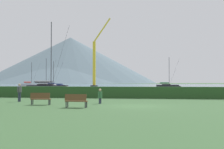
{
  "coord_description": "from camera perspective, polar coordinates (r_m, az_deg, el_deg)",
  "views": [
    {
      "loc": [
        1.64,
        -21.78,
        1.79
      ],
      "look_at": [
        -11.0,
        56.77,
        3.85
      ],
      "focal_mm": 47.08,
      "sensor_mm": 36.0,
      "label": 1
    }
  ],
  "objects": [
    {
      "name": "sailboat_slip_11",
      "position": [
        58.44,
        -12.26,
        -2.47
      ],
      "size": [
        8.93,
        3.5,
        13.55
      ],
      "rotation": [
        0.0,
        0.0,
        0.12
      ],
      "color": "black",
      "rests_on": "harbor_water"
    },
    {
      "name": "sailboat_slip_9",
      "position": [
        101.25,
        -12.94,
        -2.06
      ],
      "size": [
        8.54,
        2.68,
        9.83
      ],
      "rotation": [
        0.0,
        0.0,
        0.02
      ],
      "color": "#9E9EA3",
      "rests_on": "harbor_water"
    },
    {
      "name": "person_seated_viewer",
      "position": [
        24.4,
        -2.33,
        -4.07
      ],
      "size": [
        0.36,
        0.56,
        1.25
      ],
      "rotation": [
        0.0,
        0.0,
        -0.22
      ],
      "color": "#2D3347",
      "rests_on": "ground_plane"
    },
    {
      "name": "person_standing_walker",
      "position": [
        28.1,
        -17.54,
        -3.08
      ],
      "size": [
        0.36,
        0.56,
        1.65
      ],
      "rotation": [
        0.0,
        0.0,
        -0.24
      ],
      "color": "#2D3347",
      "rests_on": "ground_plane"
    },
    {
      "name": "hedge_line",
      "position": [
        32.84,
        6.28,
        -3.49
      ],
      "size": [
        80.0,
        1.2,
        1.27
      ],
      "primitive_type": "cube",
      "color": "#284C23",
      "rests_on": "ground_plane"
    },
    {
      "name": "sailboat_slip_5",
      "position": [
        113.98,
        -11.57,
        -1.98
      ],
      "size": [
        9.19,
        3.06,
        9.75
      ],
      "rotation": [
        0.0,
        0.0,
        0.05
      ],
      "color": "navy",
      "rests_on": "harbor_water"
    },
    {
      "name": "harbor_water",
      "position": [
        158.8,
        8.56,
        -2.12
      ],
      "size": [
        320.0,
        246.0,
        0.0
      ],
      "primitive_type": "cube",
      "color": "slate",
      "rests_on": "ground_plane"
    },
    {
      "name": "sailboat_slip_1",
      "position": [
        123.0,
        -15.61,
        -1.94
      ],
      "size": [
        8.56,
        3.51,
        9.79
      ],
      "rotation": [
        0.0,
        0.0,
        0.15
      ],
      "color": "#9E9EA3",
      "rests_on": "harbor_water"
    },
    {
      "name": "ground_plane",
      "position": [
        21.92,
        4.84,
        -6.16
      ],
      "size": [
        1000.0,
        1000.0,
        0.0
      ],
      "primitive_type": "plane",
      "color": "#385B33"
    },
    {
      "name": "park_bench_near_path",
      "position": [
        23.71,
        -13.71,
        -4.49
      ],
      "size": [
        1.58,
        0.62,
        0.95
      ],
      "rotation": [
        0.0,
        0.0,
        0.09
      ],
      "color": "brown",
      "rests_on": "ground_plane"
    },
    {
      "name": "distant_hill_central_peak",
      "position": [
        454.21,
        -8.07,
        2.74
      ],
      "size": [
        262.25,
        262.25,
        70.33
      ],
      "primitive_type": "cone",
      "color": "slate",
      "rests_on": "ground_plane"
    },
    {
      "name": "park_bench_under_tree",
      "position": [
        20.69,
        -6.99,
        -4.96
      ],
      "size": [
        1.58,
        0.55,
        0.95
      ],
      "rotation": [
        0.0,
        0.0,
        -0.05
      ],
      "color": "brown",
      "rests_on": "ground_plane"
    },
    {
      "name": "dock_crane",
      "position": [
        93.02,
        -3.34,
        1.65
      ],
      "size": [
        6.24,
        2.0,
        22.02
      ],
      "color": "#333338",
      "rests_on": "ground_plane"
    },
    {
      "name": "sailboat_slip_3",
      "position": [
        88.88,
        10.77,
        -2.22
      ],
      "size": [
        7.53,
        3.03,
        9.2
      ],
      "rotation": [
        0.0,
        0.0,
        0.13
      ],
      "color": "black",
      "rests_on": "harbor_water"
    },
    {
      "name": "distant_hill_west_ridge",
      "position": [
        408.69,
        -9.18,
        1.05
      ],
      "size": [
        192.99,
        192.99,
        39.54
      ],
      "primitive_type": "cone",
      "color": "slate",
      "rests_on": "ground_plane"
    }
  ]
}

